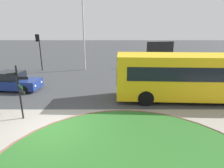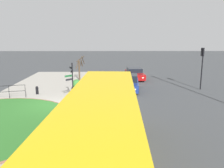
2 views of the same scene
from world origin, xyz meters
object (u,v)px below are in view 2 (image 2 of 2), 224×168
signpost_directional (72,79)px  street_tree_bare (80,68)px  traffic_light_near (202,59)px  car_near_lane (129,83)px  car_far_lane (134,74)px  planter_near_signpost (77,87)px  bollard_foreground (37,90)px  bus_yellow (102,130)px

signpost_directional → street_tree_bare: (-7.90, -0.36, -0.21)m
signpost_directional → traffic_light_near: bearing=105.3°
car_near_lane → car_far_lane: size_ratio=0.91×
traffic_light_near → car_near_lane: bearing=97.6°
traffic_light_near → street_tree_bare: 13.29m
planter_near_signpost → street_tree_bare: street_tree_bare is taller
signpost_directional → bollard_foreground: (-1.41, -3.38, -1.32)m
signpost_directional → car_near_lane: size_ratio=0.72×
car_far_lane → planter_near_signpost: car_far_lane is taller
car_near_lane → car_far_lane: bearing=174.6°
signpost_directional → street_tree_bare: signpost_directional is taller
bus_yellow → street_tree_bare: size_ratio=3.63×
car_near_lane → street_tree_bare: street_tree_bare is taller
car_far_lane → planter_near_signpost: size_ratio=3.69×
bus_yellow → street_tree_bare: 18.56m
bollard_foreground → bus_yellow: bearing=27.9°
street_tree_bare → bollard_foreground: bearing=-25.0°
bus_yellow → car_near_lane: 13.55m
traffic_light_near → car_far_lane: bearing=51.7°
bollard_foreground → car_near_lane: bearing=100.4°
bollard_foreground → traffic_light_near: bearing=96.9°
traffic_light_near → street_tree_bare: bearing=74.5°
traffic_light_near → street_tree_bare: (-4.61, -12.38, -1.45)m
street_tree_bare → traffic_light_near: bearing=69.6°
bollard_foreground → car_far_lane: (-7.41, 9.53, 0.24)m
bollard_foreground → traffic_light_near: (-1.88, 15.40, 2.56)m
bollard_foreground → traffic_light_near: 15.73m
bus_yellow → car_far_lane: size_ratio=2.26×
bus_yellow → car_near_lane: bearing=-6.4°
car_far_lane → traffic_light_near: traffic_light_near is taller
signpost_directional → car_near_lane: 5.92m
signpost_directional → car_far_lane: (-8.82, 6.14, -1.08)m
street_tree_bare → car_near_lane: bearing=47.4°
planter_near_signpost → street_tree_bare: 6.04m
bollard_foreground → car_near_lane: (-1.55, 8.40, 0.29)m
traffic_light_near → planter_near_signpost: traffic_light_near is taller
signpost_directional → car_far_lane: bearing=145.1°
bus_yellow → planter_near_signpost: bus_yellow is taller
bus_yellow → car_far_lane: bearing=-6.9°
signpost_directional → bus_yellow: 10.76m
car_near_lane → bollard_foreground: bearing=-74.0°
car_far_lane → street_tree_bare: bearing=-85.5°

